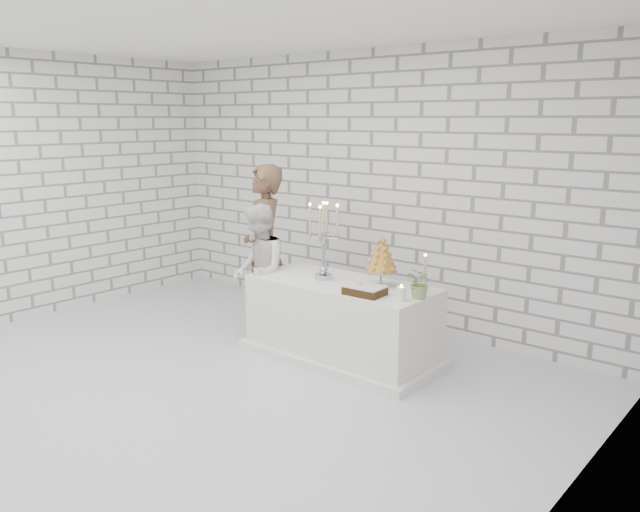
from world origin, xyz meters
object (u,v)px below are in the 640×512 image
at_px(bride, 259,272).
at_px(croquembouche, 381,261).
at_px(cake_table, 342,320).
at_px(candelabra, 324,241).
at_px(groom, 264,249).

bearing_deg(bride, croquembouche, 55.06).
distance_m(cake_table, croquembouche, 0.72).
distance_m(cake_table, candelabra, 0.78).
relative_size(cake_table, candelabra, 2.40).
xyz_separation_m(groom, bride, (0.13, -0.21, -0.19)).
relative_size(cake_table, groom, 1.00).
height_order(cake_table, bride, bride).
bearing_deg(croquembouche, groom, -179.71).
relative_size(cake_table, croquembouche, 3.82).
distance_m(cake_table, bride, 1.07).
xyz_separation_m(groom, croquembouche, (1.50, 0.01, 0.09)).
bearing_deg(croquembouche, candelabra, -166.60).
xyz_separation_m(cake_table, groom, (-1.14, 0.11, 0.52)).
relative_size(cake_table, bride, 1.27).
bearing_deg(croquembouche, cake_table, -161.93).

